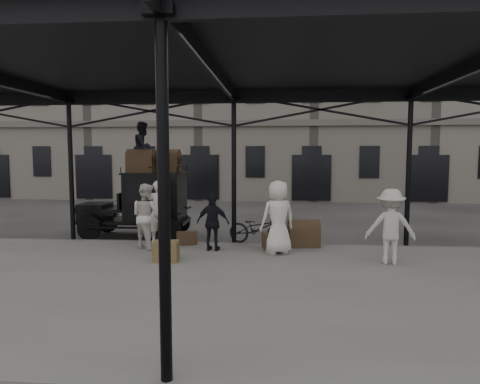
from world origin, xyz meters
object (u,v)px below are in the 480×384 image
at_px(taxi, 146,201).
at_px(porter_official, 213,222).
at_px(bicycle, 257,229).
at_px(steamer_trunk_roof_near, 141,163).
at_px(porter_left, 158,211).
at_px(steamer_trunk_platform, 304,235).

distance_m(taxi, porter_official, 3.55).
relative_size(bicycle, steamer_trunk_roof_near, 2.07).
bearing_deg(porter_official, porter_left, -19.21).
xyz_separation_m(taxi, porter_left, (0.82, -1.47, -0.12)).
relative_size(bicycle, steamer_trunk_platform, 2.03).
bearing_deg(steamer_trunk_platform, porter_left, 170.45).
distance_m(bicycle, steamer_trunk_platform, 1.34).
distance_m(porter_left, bicycle, 2.99).
distance_m(taxi, steamer_trunk_roof_near, 1.32).
bearing_deg(taxi, bicycle, -21.97).
bearing_deg(porter_official, steamer_trunk_roof_near, -30.36).
height_order(porter_left, steamer_trunk_roof_near, steamer_trunk_roof_near).
bearing_deg(porter_official, bicycle, -134.81).
relative_size(steamer_trunk_roof_near, steamer_trunk_platform, 0.98).
height_order(porter_official, steamer_trunk_platform, porter_official).
bearing_deg(taxi, porter_left, -60.85).
bearing_deg(bicycle, steamer_trunk_roof_near, 91.66).
relative_size(porter_official, steamer_trunk_platform, 1.77).
relative_size(taxi, steamer_trunk_platform, 4.15).
distance_m(porter_left, steamer_trunk_platform, 4.33).
height_order(taxi, porter_official, taxi).
bearing_deg(taxi, steamer_trunk_platform, -17.95).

